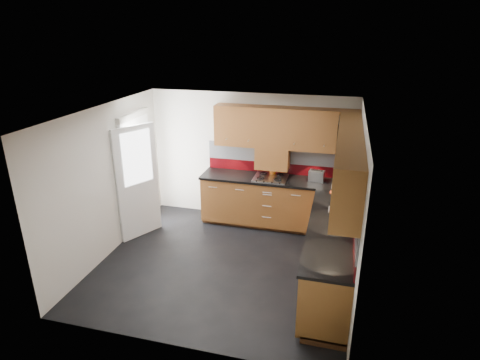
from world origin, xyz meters
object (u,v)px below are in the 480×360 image
(gas_hob, at_px, (270,178))
(toaster, at_px, (317,176))
(utensil_pot, at_px, (273,170))
(food_processor, at_px, (338,193))

(gas_hob, bearing_deg, toaster, 6.93)
(gas_hob, distance_m, utensil_pot, 0.24)
(toaster, bearing_deg, utensil_pot, 171.21)
(food_processor, bearing_deg, utensil_pot, 141.84)
(gas_hob, bearing_deg, food_processor, -30.80)
(gas_hob, height_order, toaster, toaster)
(food_processor, bearing_deg, gas_hob, 149.20)
(gas_hob, distance_m, food_processor, 1.39)
(utensil_pot, height_order, toaster, utensil_pot)
(gas_hob, height_order, food_processor, food_processor)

